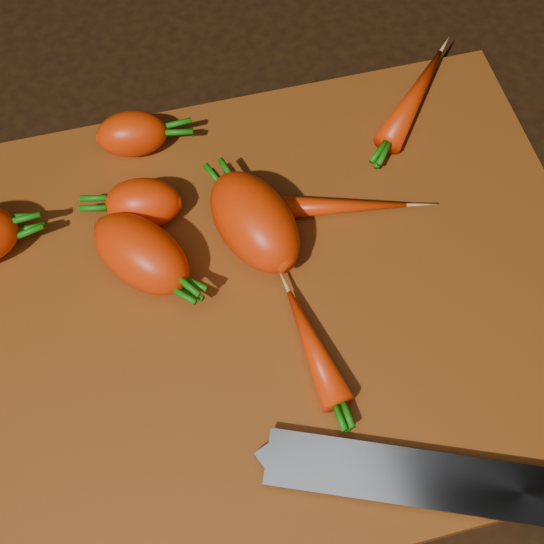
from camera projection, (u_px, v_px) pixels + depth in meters
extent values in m
cube|color=black|center=(275.00, 304.00, 0.60)|extent=(2.00, 2.00, 0.01)
cube|color=brown|center=(275.00, 298.00, 0.59)|extent=(0.50, 0.40, 0.01)
ellipsoid|color=red|center=(143.00, 203.00, 0.60)|extent=(0.07, 0.05, 0.04)
ellipsoid|color=red|center=(141.00, 254.00, 0.57)|extent=(0.09, 0.10, 0.05)
ellipsoid|color=red|center=(254.00, 222.00, 0.58)|extent=(0.08, 0.11, 0.06)
ellipsoid|color=red|center=(132.00, 134.00, 0.63)|extent=(0.06, 0.04, 0.04)
ellipsoid|color=red|center=(415.00, 96.00, 0.66)|extent=(0.10, 0.10, 0.02)
ellipsoid|color=red|center=(326.00, 207.00, 0.61)|extent=(0.13, 0.05, 0.02)
ellipsoid|color=red|center=(313.00, 346.00, 0.55)|extent=(0.04, 0.10, 0.02)
cube|color=gray|center=(267.00, 456.00, 0.51)|extent=(0.21, 0.12, 0.00)
cube|color=gray|center=(435.00, 481.00, 0.51)|extent=(0.03, 0.04, 0.02)
cube|color=black|center=(538.00, 496.00, 0.50)|extent=(0.12, 0.07, 0.02)
cylinder|color=#B2B2B7|center=(514.00, 489.00, 0.50)|extent=(0.01, 0.01, 0.00)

